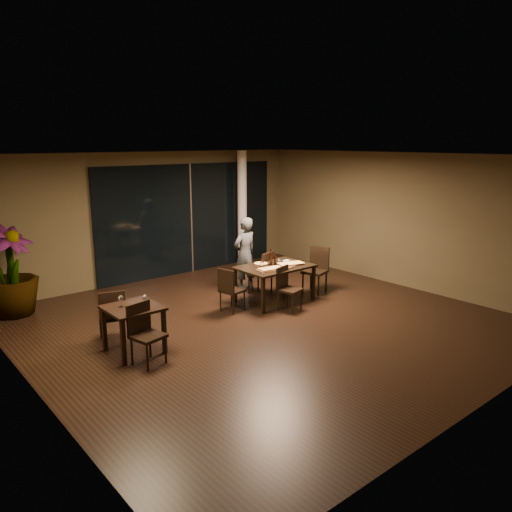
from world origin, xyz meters
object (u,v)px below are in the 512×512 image
object	(u,v)px
main_table	(275,269)
chair_main_left	(230,288)
potted_plant	(10,270)
chair_side_near	(144,330)
diner	(245,254)
bottle_c	(271,257)
chair_main_right	(317,267)
bottle_b	(275,259)
bottle_a	(271,259)
chair_main_far	(264,271)
side_table	(133,314)
chair_side_far	(112,314)
chair_main_near	(287,286)

from	to	relation	value
main_table	chair_main_left	bearing A→B (deg)	177.23
chair_main_left	potted_plant	bearing A→B (deg)	40.81
chair_side_near	diner	xyz separation A→B (m)	(3.44, 1.93, 0.31)
chair_main_left	bottle_c	bearing A→B (deg)	-97.92
main_table	bottle_c	xyz separation A→B (m)	(-0.00, 0.13, 0.24)
chair_side_near	diner	size ratio (longest dim) A/B	0.56
chair_main_left	chair_main_right	size ratio (longest dim) A/B	0.87
bottle_b	main_table	bearing A→B (deg)	-144.19
main_table	chair_main_left	size ratio (longest dim) A/B	1.73
chair_main_left	chair_main_right	distance (m)	2.27
bottle_c	bottle_a	bearing A→B (deg)	-129.40
bottle_a	bottle_b	world-z (taller)	bottle_a
bottle_a	chair_side_near	bearing A→B (deg)	-163.19
main_table	chair_side_near	bearing A→B (deg)	-164.57
main_table	chair_main_far	distance (m)	0.57
side_table	potted_plant	size ratio (longest dim) A/B	0.46
bottle_c	chair_main_right	bearing A→B (deg)	-11.01
chair_side_far	bottle_b	world-z (taller)	bottle_b
main_table	chair_side_far	world-z (taller)	chair_side_far
chair_main_near	potted_plant	bearing A→B (deg)	128.99
chair_main_right	side_table	bearing A→B (deg)	-101.72
chair_main_right	chair_side_far	xyz separation A→B (m)	(-4.65, 0.15, -0.05)
side_table	chair_side_far	bearing A→B (deg)	100.83
chair_main_far	chair_side_near	bearing A→B (deg)	6.59
bottle_b	bottle_c	bearing A→B (deg)	114.06
bottle_a	chair_main_near	bearing A→B (deg)	-101.23
main_table	chair_side_far	size ratio (longest dim) A/B	1.65
chair_side_near	bottle_c	xyz separation A→B (m)	(3.45, 1.08, 0.40)
potted_plant	bottle_b	distance (m)	5.10
chair_main_left	chair_side_far	bearing A→B (deg)	78.33
chair_main_near	diner	bearing A→B (deg)	69.36
chair_main_near	chair_side_far	distance (m)	3.39
chair_main_near	chair_side_near	world-z (taller)	chair_side_near
chair_main_near	diner	distance (m)	1.55
chair_main_far	potted_plant	distance (m)	4.98
chair_main_left	bottle_a	size ratio (longest dim) A/B	3.26
chair_main_right	potted_plant	distance (m)	6.14
main_table	diner	world-z (taller)	diner
chair_main_near	bottle_c	world-z (taller)	bottle_c
chair_main_near	chair_side_near	bearing A→B (deg)	172.47
main_table	chair_main_far	world-z (taller)	chair_main_far
side_table	chair_main_left	xyz separation A→B (m)	(2.28, 0.55, -0.14)
chair_main_far	potted_plant	xyz separation A→B (m)	(-4.53, 2.03, 0.36)
chair_main_left	chair_side_near	size ratio (longest dim) A/B	0.94
chair_main_right	chair_side_near	size ratio (longest dim) A/B	1.08
chair_main_left	diner	xyz separation A→B (m)	(1.11, 0.92, 0.33)
chair_main_far	bottle_c	world-z (taller)	bottle_c
chair_main_left	diner	world-z (taller)	diner
chair_main_left	bottle_b	size ratio (longest dim) A/B	3.39
side_table	bottle_c	distance (m)	3.47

